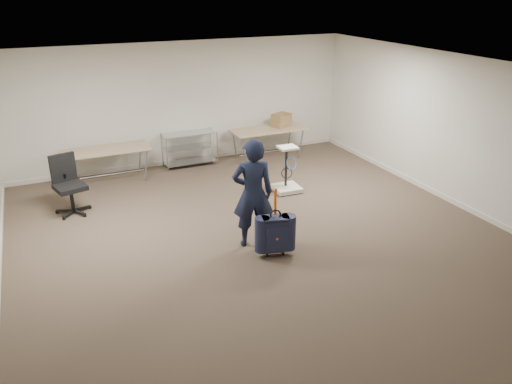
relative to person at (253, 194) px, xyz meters
name	(u,v)px	position (x,y,z in m)	size (l,w,h in m)	color
ground	(267,244)	(0.21, -0.11, -0.90)	(9.00, 9.00, 0.00)	#433329
room_shell	(236,209)	(0.21, 1.28, -0.85)	(8.00, 9.00, 9.00)	beige
folding_table_left	(106,151)	(-1.69, 3.84, -0.22)	(1.80, 0.75, 0.73)	tan
folding_table_right	(268,131)	(2.11, 3.84, -0.22)	(1.80, 0.75, 0.73)	tan
wire_shelf	(190,147)	(0.21, 4.09, -0.46)	(1.22, 0.47, 0.80)	silver
person	(253,194)	(0.00, 0.00, 0.00)	(0.66, 0.43, 1.80)	black
suitcase	(275,234)	(0.16, -0.49, -0.52)	(0.46, 0.33, 1.13)	black
office_chair	(71,196)	(-2.58, 2.52, -0.57)	(0.66, 0.66, 1.10)	black
equipment_cart	(287,180)	(1.55, 1.77, -0.65)	(0.54, 0.54, 0.96)	beige
cardboard_box	(281,120)	(2.49, 3.90, -0.01)	(0.43, 0.32, 0.32)	#936444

